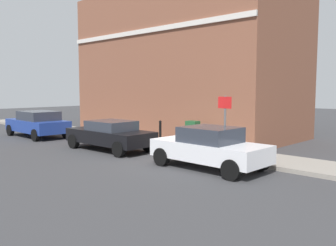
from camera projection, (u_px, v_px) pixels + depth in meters
name	position (u px, v px, depth m)	size (l,w,h in m)	color
ground	(166.00, 159.00, 13.93)	(80.00, 80.00, 0.00)	#38383A
sidewalk	(114.00, 137.00, 19.56)	(2.20, 30.00, 0.15)	gray
corner_building	(185.00, 64.00, 21.21)	(6.37, 13.08, 8.31)	brown
car_white	(209.00, 147.00, 12.13)	(1.91, 4.04, 1.43)	silver
car_black	(110.00, 134.00, 15.80)	(1.98, 4.33, 1.32)	black
car_blue	(38.00, 123.00, 20.10)	(2.02, 4.35, 1.47)	navy
utility_cabinet	(193.00, 135.00, 15.78)	(0.46, 0.61, 1.15)	#1E4C28
bollard_near_cabinet	(160.00, 130.00, 17.31)	(0.14, 0.14, 1.04)	black
street_sign	(225.00, 117.00, 13.41)	(0.08, 0.60, 2.30)	#59595B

